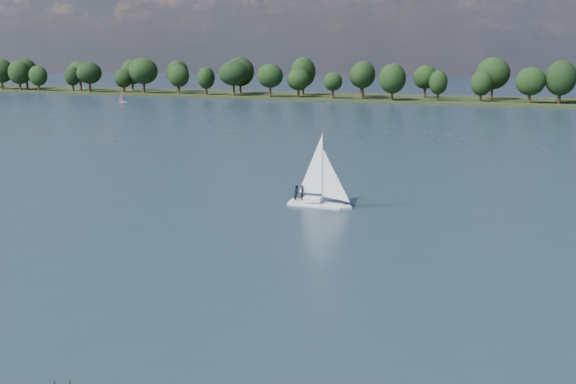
# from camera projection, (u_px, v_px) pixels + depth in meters

# --- Properties ---
(ground) EXTENTS (700.00, 700.00, 0.00)m
(ground) POSITION_uv_depth(u_px,v_px,m) (362.00, 138.00, 131.66)
(ground) COLOR #233342
(ground) RESTS_ON ground
(far_shore) EXTENTS (660.00, 40.00, 1.50)m
(far_shore) POSITION_uv_depth(u_px,v_px,m) (442.00, 101.00, 233.43)
(far_shore) COLOR black
(far_shore) RESTS_ON ground
(sailboat) EXTENTS (6.77, 1.93, 8.89)m
(sailboat) POSITION_uv_depth(u_px,v_px,m) (316.00, 185.00, 72.33)
(sailboat) COLOR white
(sailboat) RESTS_ON ground
(dinghy_pink) EXTENTS (2.78, 2.43, 4.28)m
(dinghy_pink) POSITION_uv_depth(u_px,v_px,m) (122.00, 99.00, 225.02)
(dinghy_pink) COLOR white
(dinghy_pink) RESTS_ON ground
(pontoon) EXTENTS (4.28, 2.66, 0.50)m
(pontoon) POSITION_uv_depth(u_px,v_px,m) (48.00, 93.00, 276.44)
(pontoon) COLOR #4F5254
(pontoon) RESTS_ON ground
(treeline) EXTENTS (563.12, 73.51, 17.74)m
(treeline) POSITION_uv_depth(u_px,v_px,m) (442.00, 78.00, 228.26)
(treeline) COLOR black
(treeline) RESTS_ON ground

